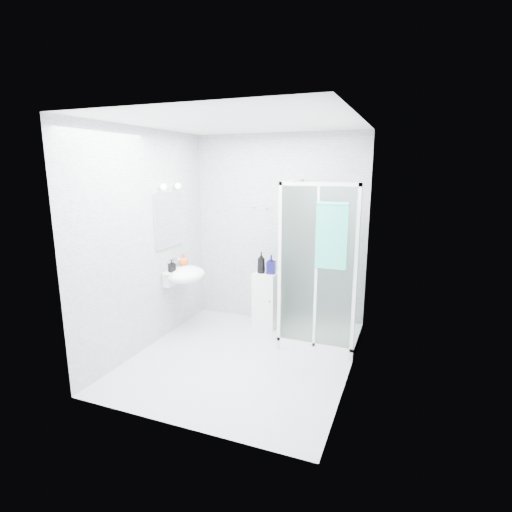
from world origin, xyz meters
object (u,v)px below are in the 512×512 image
at_px(shampoo_bottle_a, 261,263).
at_px(shampoo_bottle_b, 271,264).
at_px(wall_basin, 184,275).
at_px(soap_dispenser_orange, 183,260).
at_px(soap_dispenser_black, 172,266).
at_px(shower_enclosure, 315,309).
at_px(hand_towel, 332,234).
at_px(storage_cabinet, 267,300).

height_order(shampoo_bottle_a, shampoo_bottle_b, shampoo_bottle_a).
xyz_separation_m(wall_basin, shampoo_bottle_b, (0.98, 0.59, 0.09)).
xyz_separation_m(wall_basin, shampoo_bottle_a, (0.85, 0.56, 0.11)).
height_order(soap_dispenser_orange, soap_dispenser_black, soap_dispenser_orange).
bearing_deg(wall_basin, soap_dispenser_black, -118.52).
bearing_deg(soap_dispenser_black, shampoo_bottle_b, 34.75).
height_order(shower_enclosure, soap_dispenser_orange, shower_enclosure).
bearing_deg(wall_basin, hand_towel, -2.56).
relative_size(storage_cabinet, hand_towel, 1.05).
bearing_deg(hand_towel, soap_dispenser_black, -178.04).
bearing_deg(storage_cabinet, shampoo_bottle_b, -11.40).
height_order(shower_enclosure, storage_cabinet, shower_enclosure).
relative_size(shower_enclosure, storage_cabinet, 2.63).
height_order(wall_basin, shampoo_bottle_a, shampoo_bottle_a).
bearing_deg(soap_dispenser_black, wall_basin, 61.48).
bearing_deg(soap_dispenser_orange, shampoo_bottle_b, 21.05).
bearing_deg(hand_towel, wall_basin, 177.44).
bearing_deg(storage_cabinet, wall_basin, -142.44).
xyz_separation_m(wall_basin, soap_dispenser_black, (-0.08, -0.15, 0.15)).
bearing_deg(storage_cabinet, shampoo_bottle_a, -144.72).
relative_size(storage_cabinet, soap_dispenser_black, 4.70).
bearing_deg(soap_dispenser_black, shower_enclosure, 15.10).
height_order(hand_towel, soap_dispenser_black, hand_towel).
bearing_deg(shampoo_bottle_a, hand_towel, -31.73).
xyz_separation_m(hand_towel, soap_dispenser_black, (-1.98, -0.07, -0.51)).
height_order(wall_basin, storage_cabinet, wall_basin).
bearing_deg(shampoo_bottle_a, shampoo_bottle_b, 9.30).
relative_size(shower_enclosure, hand_towel, 2.77).
relative_size(wall_basin, soap_dispenser_black, 3.46).
bearing_deg(soap_dispenser_orange, storage_cabinet, 23.17).
xyz_separation_m(storage_cabinet, soap_dispenser_black, (-1.00, -0.76, 0.56)).
xyz_separation_m(shampoo_bottle_a, soap_dispenser_black, (-0.93, -0.72, 0.04)).
relative_size(hand_towel, shampoo_bottle_a, 2.50).
xyz_separation_m(shampoo_bottle_b, soap_dispenser_black, (-1.07, -0.74, 0.06)).
xyz_separation_m(shampoo_bottle_a, soap_dispenser_orange, (-0.96, -0.40, 0.04)).
relative_size(shampoo_bottle_b, soap_dispenser_orange, 1.49).
bearing_deg(shampoo_bottle_a, storage_cabinet, 31.16).
xyz_separation_m(wall_basin, storage_cabinet, (0.92, 0.61, -0.42)).
bearing_deg(soap_dispenser_orange, shower_enclosure, 4.87).
xyz_separation_m(shower_enclosure, storage_cabinet, (-0.74, 0.29, -0.07)).
relative_size(hand_towel, soap_dispenser_black, 4.46).
height_order(storage_cabinet, soap_dispenser_orange, soap_dispenser_orange).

